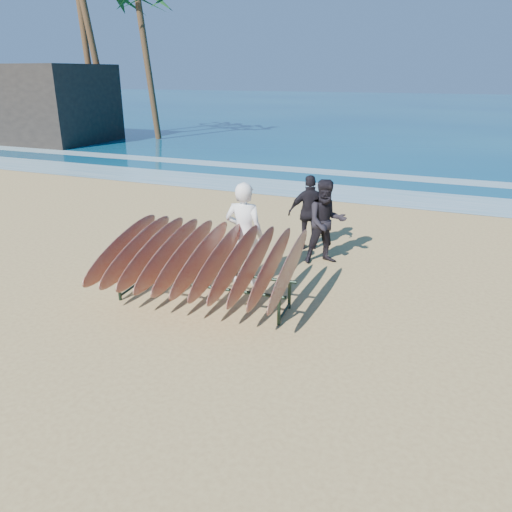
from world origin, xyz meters
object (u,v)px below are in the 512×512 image
object	(u,v)px
palm_mid	(144,3)
surfboard_rack	(201,258)
building	(27,103)
person_dark_a	(326,222)
person_dark_b	(310,213)
person_white	(244,234)

from	to	relation	value
palm_mid	surfboard_rack	bearing A→B (deg)	-54.16
building	palm_mid	world-z (taller)	palm_mid
person_dark_a	palm_mid	bearing A→B (deg)	101.47
person_dark_b	person_white	bearing A→B (deg)	50.36
person_dark_a	person_white	bearing A→B (deg)	-155.42
person_dark_a	person_dark_b	distance (m)	0.95
person_dark_b	building	world-z (taller)	building
surfboard_rack	person_dark_b	distance (m)	3.69
person_dark_a	palm_mid	world-z (taller)	palm_mid
surfboard_rack	person_dark_a	size ratio (longest dim) A/B	1.86
person_dark_a	surfboard_rack	bearing A→B (deg)	-148.20
person_white	palm_mid	xyz separation A→B (m)	(-13.90, 17.70, 6.46)
person_dark_a	person_dark_b	xyz separation A→B (m)	(-0.57, 0.76, -0.04)
surfboard_rack	person_dark_a	xyz separation A→B (m)	(1.41, 2.83, 0.03)
surfboard_rack	palm_mid	size ratio (longest dim) A/B	0.40
surfboard_rack	person_dark_b	size ratio (longest dim) A/B	1.95
surfboard_rack	person_dark_b	world-z (taller)	person_dark_b
surfboard_rack	person_dark_a	bearing A→B (deg)	59.46
surfboard_rack	palm_mid	distance (m)	24.16
person_white	person_dark_b	distance (m)	2.51
person_white	palm_mid	bearing A→B (deg)	-57.82
surfboard_rack	building	bearing A→B (deg)	137.62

